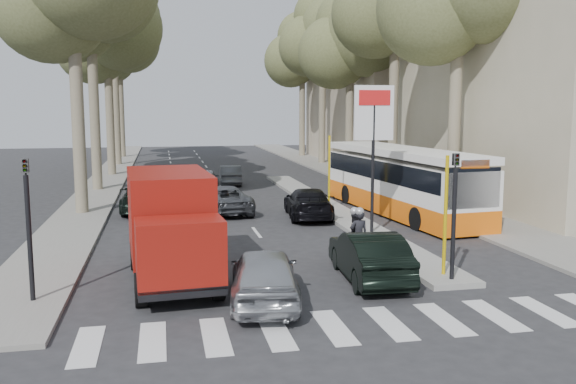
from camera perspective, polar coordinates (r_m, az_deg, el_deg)
name	(u,v)px	position (r m, az deg, el deg)	size (l,w,h in m)	color
ground	(322,276)	(17.63, 3.22, -7.89)	(120.00, 120.00, 0.00)	#28282B
sidewalk_right	(349,174)	(43.64, 5.70, 1.66)	(3.20, 70.00, 0.12)	gray
median_left	(111,175)	(44.78, -16.26, 1.54)	(2.40, 64.00, 0.12)	gray
traffic_island	(329,208)	(28.82, 3.85, -1.52)	(1.50, 26.00, 0.16)	gray
building_near	(558,24)	(34.92, 23.92, 14.17)	(11.00, 18.00, 18.00)	#C1B699
building_far	(395,70)	(54.27, 10.02, 11.19)	(11.00, 20.00, 16.00)	#B7A88E
billboard	(373,137)	(22.74, 8.00, 5.09)	(1.50, 12.10, 5.60)	yellow
traffic_light_island	(455,195)	(16.90, 15.34, -0.23)	(0.16, 0.41, 3.60)	black
traffic_light_left	(27,205)	(15.89, -23.20, -1.10)	(0.16, 0.41, 3.60)	black
tree_l_c	(108,30)	(44.93, -16.45, 14.31)	(7.40, 7.20, 13.71)	#6B604C
tree_l_d	(115,21)	(53.07, -15.92, 15.17)	(7.40, 7.20, 15.66)	#6B604C
tree_l_e	(120,44)	(60.89, -15.43, 13.24)	(7.40, 7.20, 14.49)	#6B604C
tree_r_c	(352,38)	(44.84, 5.97, 14.15)	(7.40, 7.20, 13.32)	#6B604C
tree_r_d	(324,32)	(52.65, 3.38, 14.76)	(7.40, 7.20, 14.88)	#6B604C
tree_r_e	(303,49)	(60.32, 1.44, 13.24)	(7.40, 7.20, 14.10)	#6B604C
silver_hatchback	(265,275)	(15.15, -2.21, -7.79)	(1.65, 4.11, 1.40)	#ADB0B5
dark_hatchback	(369,256)	(17.24, 7.61, -5.93)	(1.47, 4.22, 1.39)	black
queue_car_a	(223,199)	(27.98, -6.11, -0.68)	(2.10, 4.55, 1.27)	#4F5257
queue_car_b	(308,203)	(26.65, 1.89, -1.02)	(1.84, 4.52, 1.31)	black
queue_car_c	(203,181)	(34.29, -7.97, 1.04)	(1.73, 4.31, 1.47)	#9B9EA3
queue_car_d	(230,175)	(38.27, -5.41, 1.59)	(1.26, 3.62, 1.19)	#4B4E53
queue_car_e	(146,196)	(28.99, -13.18, -0.37)	(2.02, 4.98, 1.44)	black
red_truck	(171,225)	(17.13, -10.89, -3.03)	(2.53, 5.78, 3.01)	black
city_bus	(400,179)	(28.01, 10.48, 1.21)	(3.57, 11.61, 3.01)	orange
motorcycle	(356,236)	(19.19, 6.42, -4.16)	(0.77, 2.07, 1.76)	black
pedestrian_near	(423,192)	(28.44, 12.48, 0.04)	(1.02, 0.50, 1.74)	#463651
pedestrian_far	(447,186)	(30.82, 14.68, 0.58)	(1.13, 0.50, 1.75)	#6C5F51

